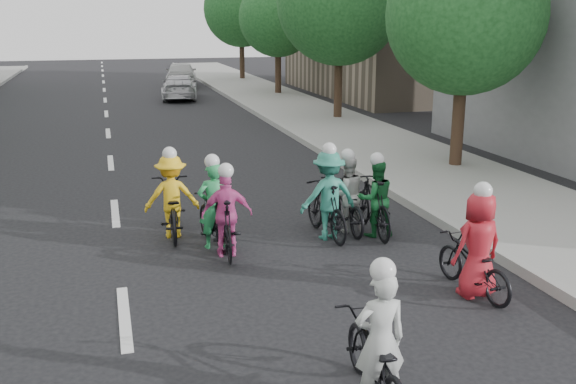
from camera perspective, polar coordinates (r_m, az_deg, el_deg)
name	(u,v)px	position (r m, az deg, el deg)	size (l,w,h in m)	color
ground	(124,317)	(9.03, -14.33, -10.75)	(120.00, 120.00, 0.00)	black
sidewalk_right	(376,145)	(20.23, 7.80, 4.14)	(4.00, 80.00, 0.15)	gray
curb_right	(316,148)	(19.53, 2.54, 3.92)	(0.18, 80.00, 0.18)	#999993
bldg_se	(411,17)	(35.95, 10.91, 15.03)	(10.00, 14.00, 8.00)	gray
tree_r_0	(465,15)	(17.22, 15.49, 14.89)	(4.00, 4.00, 5.97)	black
tree_r_1	(340,2)	(25.37, 4.63, 16.50)	(4.80, 4.80, 6.93)	black
tree_r_2	(278,18)	(33.94, -0.91, 15.24)	(4.00, 4.00, 5.97)	black
tree_r_3	(241,9)	(42.70, -4.19, 15.91)	(4.80, 4.80, 6.93)	black
cyclist_0	(376,355)	(6.84, 7.85, -14.19)	(0.69, 1.75, 1.63)	black
cyclist_1	(374,203)	(11.88, 7.66, -0.95)	(0.72, 1.83, 1.57)	black
cyclist_2	(172,203)	(11.91, -10.30, -1.00)	(1.02, 1.94, 1.68)	black
cyclist_3	(226,221)	(10.83, -5.49, -2.55)	(0.88, 1.73, 1.60)	black
cyclist_4	(475,256)	(9.62, 16.32, -5.47)	(0.81, 1.67, 1.70)	black
cyclist_5	(213,214)	(11.26, -6.68, -1.96)	(0.67, 1.65, 1.67)	black
cyclist_6	(346,201)	(12.09, 5.14, -0.82)	(0.70, 1.80, 1.58)	black
cyclist_7	(327,201)	(11.60, 3.53, -0.84)	(1.10, 1.77, 1.78)	black
follow_car_lead	(179,87)	(32.97, -9.63, 9.20)	(1.71, 4.20, 1.22)	silver
follow_car_trail	(181,74)	(39.16, -9.48, 10.31)	(1.77, 4.39, 1.50)	silver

